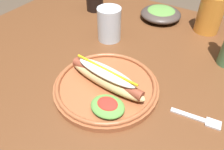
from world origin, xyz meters
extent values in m
cube|color=brown|center=(0.00, 0.00, 0.72)|extent=(1.13, 0.98, 0.04)
cylinder|color=brown|center=(-0.47, 0.40, 0.35)|extent=(0.06, 0.06, 0.70)
cylinder|color=#9E5633|center=(0.07, -0.13, 0.75)|extent=(0.29, 0.29, 0.02)
torus|color=#9E5633|center=(0.07, -0.13, 0.76)|extent=(0.28, 0.28, 0.01)
ellipsoid|color=tan|center=(0.07, -0.13, 0.78)|extent=(0.25, 0.07, 0.04)
cylinder|color=brown|center=(0.07, -0.13, 0.78)|extent=(0.23, 0.05, 0.03)
ellipsoid|color=silver|center=(0.07, -0.13, 0.80)|extent=(0.19, 0.06, 0.02)
cylinder|color=yellow|center=(0.07, -0.13, 0.81)|extent=(0.20, 0.03, 0.01)
ellipsoid|color=#5B9942|center=(0.12, -0.20, 0.77)|extent=(0.09, 0.07, 0.02)
ellipsoid|color=red|center=(0.12, -0.20, 0.78)|extent=(0.05, 0.04, 0.01)
cube|color=silver|center=(0.29, -0.10, 0.74)|extent=(0.09, 0.02, 0.00)
cube|color=silver|center=(0.35, -0.10, 0.74)|extent=(0.04, 0.03, 0.00)
cylinder|color=silver|center=(-0.07, 0.09, 0.80)|extent=(0.08, 0.08, 0.12)
cylinder|color=orange|center=(0.22, 0.34, 0.81)|extent=(0.09, 0.09, 0.14)
ellipsoid|color=#423833|center=(0.03, 0.34, 0.76)|extent=(0.16, 0.16, 0.04)
ellipsoid|color=#56893D|center=(0.03, 0.34, 0.78)|extent=(0.12, 0.12, 0.02)
camera|label=1|loc=(0.31, -0.50, 1.18)|focal=35.64mm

